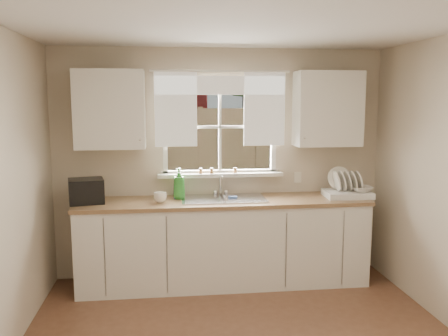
{
  "coord_description": "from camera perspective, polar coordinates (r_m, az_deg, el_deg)",
  "views": [
    {
      "loc": [
        -0.59,
        -3.15,
        1.95
      ],
      "look_at": [
        0.0,
        1.65,
        1.25
      ],
      "focal_mm": 38.0,
      "sensor_mm": 36.0,
      "label": 1
    }
  ],
  "objects": [
    {
      "name": "upper_cabinet_left",
      "position": [
        5.0,
        -13.54,
        6.87
      ],
      "size": [
        0.7,
        0.33,
        0.8
      ],
      "primitive_type": "cube",
      "color": "white",
      "rests_on": "room_walls"
    },
    {
      "name": "sink",
      "position": [
        5.02,
        -0.09,
        -4.56
      ],
      "size": [
        0.88,
        0.52,
        0.4
      ],
      "color": "#B7B7BC",
      "rests_on": "countertop"
    },
    {
      "name": "soap_bottle_c",
      "position": [
        5.1,
        -5.43,
        -2.62
      ],
      "size": [
        0.14,
        0.14,
        0.16
      ],
      "primitive_type": "imported",
      "rotation": [
        0.0,
        0.0,
        -0.07
      ],
      "color": "beige",
      "rests_on": "countertop"
    },
    {
      "name": "soap_bottle_a",
      "position": [
        5.01,
        -5.42,
        -1.87
      ],
      "size": [
        0.17,
        0.17,
        0.33
      ],
      "primitive_type": "imported",
      "rotation": [
        0.0,
        0.0,
        -0.42
      ],
      "color": "#2D842B",
      "rests_on": "countertop"
    },
    {
      "name": "ceiling",
      "position": [
        3.25,
        3.74,
        17.98
      ],
      "size": [
        3.6,
        4.0,
        0.02
      ],
      "primitive_type": "cube",
      "color": "silver",
      "rests_on": "room_walls"
    },
    {
      "name": "base_cabinets",
      "position": [
        5.09,
        -0.04,
        -9.07
      ],
      "size": [
        3.0,
        0.62,
        0.87
      ],
      "primitive_type": "cube",
      "color": "white",
      "rests_on": "ground"
    },
    {
      "name": "sill_jars",
      "position": [
        5.17,
        -0.98,
        -0.32
      ],
      "size": [
        0.42,
        0.04,
        0.06
      ],
      "color": "brown",
      "rests_on": "window"
    },
    {
      "name": "countertop",
      "position": [
        4.98,
        -0.04,
        -4.06
      ],
      "size": [
        3.04,
        0.65,
        0.04
      ],
      "primitive_type": "cube",
      "color": "olive",
      "rests_on": "base_cabinets"
    },
    {
      "name": "soap_bottle_b",
      "position": [
        5.04,
        -5.42,
        -2.48
      ],
      "size": [
        0.11,
        0.11,
        0.21
      ],
      "primitive_type": "imported",
      "rotation": [
        0.0,
        0.0,
        -0.16
      ],
      "color": "#2F63B2",
      "rests_on": "countertop"
    },
    {
      "name": "bowl",
      "position": [
        5.28,
        16.17,
        -2.43
      ],
      "size": [
        0.24,
        0.24,
        0.06
      ],
      "primitive_type": "imported",
      "rotation": [
        0.0,
        0.0,
        0.03
      ],
      "color": "white",
      "rests_on": "dish_rack"
    },
    {
      "name": "room_walls",
      "position": [
        3.22,
        3.74,
        -4.58
      ],
      "size": [
        3.62,
        4.02,
        2.5
      ],
      "color": "beige",
      "rests_on": "ground"
    },
    {
      "name": "wall_outlet",
      "position": [
        5.41,
        8.86,
        -1.12
      ],
      "size": [
        0.08,
        0.01,
        0.12
      ],
      "primitive_type": "cube",
      "color": "beige",
      "rests_on": "room_walls"
    },
    {
      "name": "window",
      "position": [
        5.2,
        -0.47,
        3.12
      ],
      "size": [
        1.38,
        0.16,
        1.06
      ],
      "color": "white",
      "rests_on": "room_walls"
    },
    {
      "name": "curtains",
      "position": [
        5.13,
        -0.41,
        8.06
      ],
      "size": [
        1.5,
        0.03,
        0.81
      ],
      "color": "white",
      "rests_on": "room_walls"
    },
    {
      "name": "upper_cabinet_right",
      "position": [
        5.27,
        12.37,
        6.97
      ],
      "size": [
        0.7,
        0.33,
        0.8
      ],
      "primitive_type": "cube",
      "color": "white",
      "rests_on": "room_walls"
    },
    {
      "name": "cup",
      "position": [
        4.88,
        -7.68,
        -3.52
      ],
      "size": [
        0.16,
        0.16,
        0.1
      ],
      "primitive_type": "imported",
      "rotation": [
        0.0,
        0.0,
        -0.24
      ],
      "color": "white",
      "rests_on": "countertop"
    },
    {
      "name": "dish_rack",
      "position": [
        5.27,
        14.58,
        -2.59
      ],
      "size": [
        0.5,
        0.39,
        0.31
      ],
      "color": "white",
      "rests_on": "countertop"
    },
    {
      "name": "black_appliance",
      "position": [
        4.99,
        -16.24,
        -2.67
      ],
      "size": [
        0.39,
        0.36,
        0.25
      ],
      "primitive_type": "cube",
      "rotation": [
        0.0,
        0.0,
        0.22
      ],
      "color": "black",
      "rests_on": "countertop"
    },
    {
      "name": "backyard",
      "position": [
        11.72,
        -1.28,
        15.64
      ],
      "size": [
        20.0,
        10.0,
        6.13
      ],
      "color": "#335421",
      "rests_on": "ground"
    },
    {
      "name": "saucer",
      "position": [
        4.99,
        -16.24,
        -4.05
      ],
      "size": [
        0.19,
        0.19,
        0.01
      ],
      "primitive_type": "cylinder",
      "color": "silver",
      "rests_on": "countertop"
    }
  ]
}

